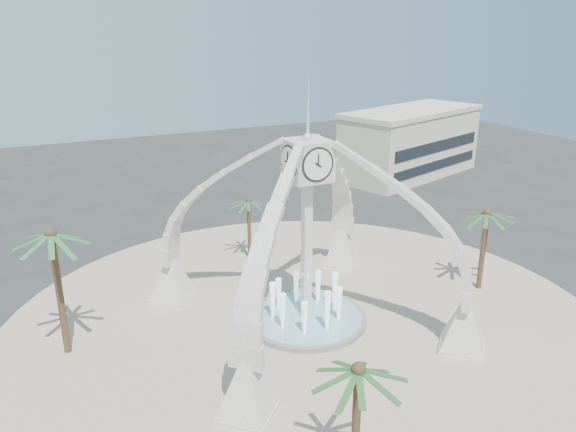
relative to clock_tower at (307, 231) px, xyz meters
name	(u,v)px	position (x,y,z in m)	size (l,w,h in m)	color
ground	(306,322)	(0.00, 0.00, -6.49)	(140.00, 140.00, 0.00)	#282828
plaza	(306,321)	(0.00, 0.00, -6.46)	(40.00, 40.00, 0.06)	tan
clock_tower	(307,231)	(0.00, 0.00, 0.00)	(17.94, 17.94, 16.30)	silver
fountain	(306,318)	(0.00, 0.00, -6.20)	(8.00, 8.00, 3.62)	gray
building_ne	(410,142)	(30.00, 28.00, -2.18)	(21.87, 14.17, 8.60)	#C0B596
palm_east	(487,214)	(13.99, -1.31, -0.57)	(5.56, 5.56, 6.80)	brown
palm_west	(51,236)	(-14.66, 3.07, 1.06)	(5.53, 5.53, 8.51)	brown
palm_north	(249,202)	(0.65, 11.33, -1.40)	(3.85, 3.85, 5.79)	brown
palm_south	(359,371)	(-4.69, -13.29, -0.76)	(4.31, 4.31, 6.56)	brown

